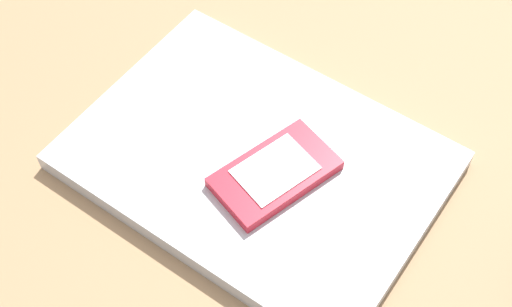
% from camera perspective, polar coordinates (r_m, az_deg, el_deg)
% --- Properties ---
extents(desk_surface, '(1.20, 0.80, 0.03)m').
position_cam_1_polar(desk_surface, '(0.69, 3.32, 1.67)').
color(desk_surface, '#9E7751').
rests_on(desk_surface, ground).
extents(laptop_closed, '(0.37, 0.31, 0.02)m').
position_cam_1_polar(laptop_closed, '(0.64, -0.00, -0.55)').
color(laptop_closed, '#B7BABC').
rests_on(laptop_closed, desk_surface).
extents(cell_phone_on_laptop, '(0.11, 0.12, 0.01)m').
position_cam_1_polar(cell_phone_on_laptop, '(0.61, 1.63, -1.63)').
color(cell_phone_on_laptop, red).
rests_on(cell_phone_on_laptop, laptop_closed).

